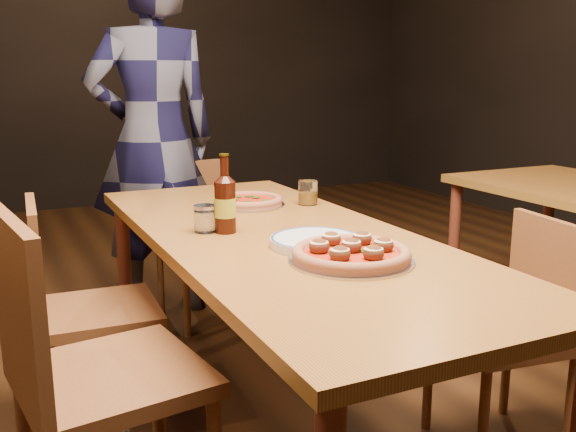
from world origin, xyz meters
name	(u,v)px	position (x,y,z in m)	size (l,w,h in m)	color
table_main	(282,255)	(0.00, 0.00, 0.68)	(0.80, 2.00, 0.75)	brown
chair_main_nw	(112,374)	(-0.61, -0.25, 0.49)	(0.46, 0.46, 0.98)	brown
chair_main_sw	(98,309)	(-0.55, 0.39, 0.44)	(0.41, 0.41, 0.88)	brown
chair_main_e	(500,333)	(0.65, -0.35, 0.42)	(0.39, 0.39, 0.83)	brown
chair_end	(202,240)	(0.11, 1.21, 0.43)	(0.40, 0.40, 0.85)	brown
pizza_meatball	(351,253)	(0.04, -0.37, 0.77)	(0.36, 0.36, 0.07)	#B7B7BF
pizza_margherita	(248,201)	(0.08, 0.47, 0.77)	(0.29, 0.29, 0.04)	#B7B7BF
plate_stack	(316,242)	(0.03, -0.19, 0.76)	(0.28, 0.28, 0.03)	white
beer_bottle	(225,205)	(-0.16, 0.10, 0.84)	(0.07, 0.07, 0.26)	black
water_glass	(205,219)	(-0.22, 0.13, 0.80)	(0.07, 0.07, 0.09)	white
amber_glass	(308,193)	(0.30, 0.39, 0.80)	(0.08, 0.08, 0.10)	#976211
diner	(154,140)	(-0.06, 1.43, 0.93)	(0.68, 0.45, 1.86)	black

